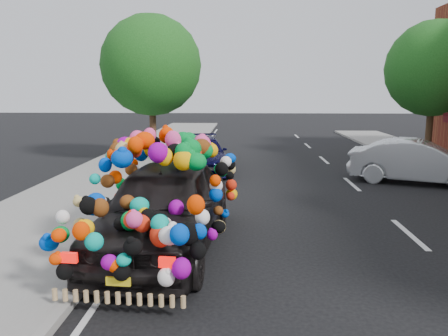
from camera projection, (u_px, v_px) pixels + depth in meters
The scene contains 9 objects.
ground at pixel (239, 232), 9.39m from camera, with size 100.00×100.00×0.00m, color black.
sidewalk at pixel (43, 226), 9.57m from camera, with size 4.00×60.00×0.12m, color gray.
kerb at pixel (131, 227), 9.48m from camera, with size 0.15×60.00×0.13m, color gray.
lane_markings at pixel (409, 234), 9.23m from camera, with size 6.00×50.00×0.01m, color silver, non-canonical shape.
tree_near_sidewalk at pixel (151, 66), 18.19m from camera, with size 4.20×4.20×6.13m.
tree_far_b at pixel (434, 69), 18.19m from camera, with size 4.00×4.00×5.90m.
plush_art_car at pixel (164, 188), 8.15m from camera, with size 2.72×5.29×2.33m.
navy_sedan at pixel (202, 154), 16.40m from camera, with size 1.77×4.36×1.26m, color black.
silver_hatchback at pixel (418, 162), 14.20m from camera, with size 1.51×4.34×1.43m, color silver.
Camera 1 is at (0.08, -9.01, 3.00)m, focal length 35.00 mm.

